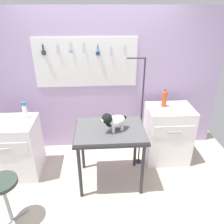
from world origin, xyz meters
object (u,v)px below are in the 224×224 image
at_px(cabinet_right, 167,134).
at_px(stool, 3,189).
at_px(soda_bottle, 164,99).
at_px(grooming_table, 110,135).
at_px(dog, 113,121).
at_px(grooming_arm, 141,119).
at_px(counter_left, 11,148).

relative_size(cabinet_right, stool, 1.45).
height_order(stool, soda_bottle, soda_bottle).
distance_m(cabinet_right, stool, 2.38).
bearing_deg(grooming_table, stool, -152.97).
height_order(dog, cabinet_right, dog).
relative_size(grooming_arm, stool, 2.69).
height_order(counter_left, soda_bottle, soda_bottle).
bearing_deg(grooming_table, dog, -50.06).
distance_m(grooming_table, dog, 0.24).
bearing_deg(grooming_arm, counter_left, -177.05).
bearing_deg(counter_left, stool, -75.03).
xyz_separation_m(grooming_arm, cabinet_right, (0.46, 0.09, -0.33)).
height_order(dog, soda_bottle, soda_bottle).
height_order(cabinet_right, soda_bottle, soda_bottle).
height_order(grooming_table, cabinet_right, cabinet_right).
bearing_deg(stool, soda_bottle, 28.91).
bearing_deg(counter_left, cabinet_right, 4.51).
bearing_deg(stool, grooming_table, 27.03).
height_order(cabinet_right, stool, cabinet_right).
bearing_deg(grooming_table, counter_left, 169.50).
distance_m(dog, soda_bottle, 0.98).
bearing_deg(grooming_table, cabinet_right, 25.82).
bearing_deg(counter_left, soda_bottle, 6.24).
distance_m(grooming_table, grooming_arm, 0.59).
bearing_deg(counter_left, grooming_arm, 2.95).
bearing_deg(cabinet_right, grooming_arm, -169.20).
distance_m(grooming_table, stool, 1.37).
bearing_deg(counter_left, grooming_table, -10.50).
distance_m(grooming_table, soda_bottle, 1.02).
height_order(grooming_arm, cabinet_right, grooming_arm).
height_order(grooming_table, soda_bottle, soda_bottle).
height_order(grooming_table, stool, grooming_table).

